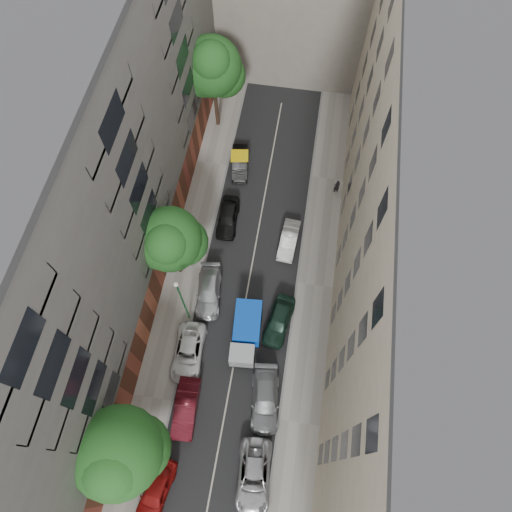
% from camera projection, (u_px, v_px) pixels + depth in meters
% --- Properties ---
extents(ground, '(120.00, 120.00, 0.00)m').
position_uv_depth(ground, '(250.00, 276.00, 38.55)').
color(ground, '#4C4C49').
rests_on(ground, ground).
extents(road_surface, '(8.00, 44.00, 0.02)m').
position_uv_depth(road_surface, '(250.00, 276.00, 38.54)').
color(road_surface, black).
rests_on(road_surface, ground).
extents(sidewalk_left, '(3.00, 44.00, 0.15)m').
position_uv_depth(sidewalk_left, '(186.00, 266.00, 38.86)').
color(sidewalk_left, gray).
rests_on(sidewalk_left, ground).
extents(sidewalk_right, '(3.00, 44.00, 0.15)m').
position_uv_depth(sidewalk_right, '(315.00, 285.00, 38.09)').
color(sidewalk_right, gray).
rests_on(sidewalk_right, ground).
extents(building_left, '(8.00, 44.00, 20.00)m').
position_uv_depth(building_left, '(85.00, 192.00, 30.34)').
color(building_left, '#504D4B').
rests_on(building_left, ground).
extents(building_right, '(8.00, 44.00, 20.00)m').
position_uv_depth(building_right, '(420.00, 238.00, 28.79)').
color(building_right, '#BDAB93').
rests_on(building_right, ground).
extents(tarp_truck, '(2.28, 5.06, 2.28)m').
position_uv_depth(tarp_truck, '(246.00, 333.00, 35.09)').
color(tarp_truck, black).
rests_on(tarp_truck, ground).
extents(car_left_0, '(2.36, 4.53, 1.47)m').
position_uv_depth(car_left_0, '(156.00, 492.00, 30.75)').
color(car_left_0, maroon).
rests_on(car_left_0, ground).
extents(car_left_1, '(1.79, 4.52, 1.46)m').
position_uv_depth(car_left_1, '(186.00, 408.00, 33.13)').
color(car_left_1, '#4F0F18').
rests_on(car_left_1, ground).
extents(car_left_2, '(2.47, 4.93, 1.34)m').
position_uv_depth(car_left_2, '(188.00, 352.00, 35.00)').
color(car_left_2, silver).
rests_on(car_left_2, ground).
extents(car_left_3, '(2.51, 4.96, 1.38)m').
position_uv_depth(car_left_3, '(209.00, 292.00, 37.18)').
color(car_left_3, '#B5B6BA').
rests_on(car_left_3, ground).
extents(car_left_4, '(1.90, 4.38, 1.47)m').
position_uv_depth(car_left_4, '(228.00, 217.00, 40.24)').
color(car_left_4, black).
rests_on(car_left_4, ground).
extents(car_left_5, '(2.08, 4.33, 1.37)m').
position_uv_depth(car_left_5, '(240.00, 163.00, 42.91)').
color(car_left_5, black).
rests_on(car_left_5, ground).
extents(car_right_0, '(2.72, 5.14, 1.38)m').
position_uv_depth(car_right_0, '(254.00, 476.00, 31.21)').
color(car_right_0, '#AEAEB3').
rests_on(car_right_0, ground).
extents(car_right_1, '(2.63, 5.19, 1.44)m').
position_uv_depth(car_right_1, '(265.00, 399.00, 33.41)').
color(car_right_1, gray).
rests_on(car_right_1, ground).
extents(car_right_2, '(2.48, 4.65, 1.50)m').
position_uv_depth(car_right_2, '(279.00, 321.00, 36.03)').
color(car_right_2, black).
rests_on(car_right_2, ground).
extents(car_right_3, '(1.66, 4.07, 1.31)m').
position_uv_depth(car_right_3, '(289.00, 240.00, 39.32)').
color(car_right_3, silver).
rests_on(car_right_3, ground).
extents(tree_near, '(5.80, 5.60, 8.14)m').
position_uv_depth(tree_near, '(120.00, 454.00, 27.54)').
color(tree_near, '#382619').
rests_on(tree_near, sidewalk_left).
extents(tree_mid, '(5.23, 4.95, 8.17)m').
position_uv_depth(tree_mid, '(171.00, 242.00, 33.72)').
color(tree_mid, '#382619').
rests_on(tree_mid, sidewalk_left).
extents(tree_far, '(5.46, 5.21, 10.03)m').
position_uv_depth(tree_far, '(213.00, 69.00, 39.51)').
color(tree_far, '#382619').
rests_on(tree_far, sidewalk_left).
extents(lamp_post, '(0.36, 0.36, 7.13)m').
position_uv_depth(lamp_post, '(182.00, 298.00, 32.89)').
color(lamp_post, '#1B602F').
rests_on(lamp_post, sidewalk_left).
extents(pedestrian, '(0.70, 0.60, 1.64)m').
position_uv_depth(pedestrian, '(337.00, 186.00, 41.41)').
color(pedestrian, black).
rests_on(pedestrian, sidewalk_right).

